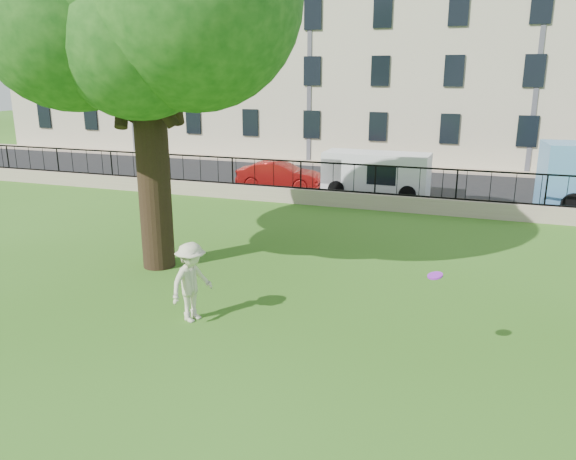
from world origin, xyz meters
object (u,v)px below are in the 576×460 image
at_px(white_van, 376,174).
at_px(man, 192,282).
at_px(frisbee, 435,276).
at_px(red_sedan, 279,176).

bearing_deg(white_van, man, -93.67).
xyz_separation_m(man, white_van, (1.24, 13.80, 0.06)).
xyz_separation_m(frisbee, red_sedan, (-8.07, 13.92, -1.05)).
height_order(red_sedan, white_van, white_van).
xyz_separation_m(man, red_sedan, (-3.13, 13.75, -0.24)).
distance_m(man, frisbee, 5.01).
relative_size(red_sedan, white_van, 0.86).
bearing_deg(frisbee, white_van, 104.81).
bearing_deg(frisbee, red_sedan, 120.10).
distance_m(frisbee, red_sedan, 16.13).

